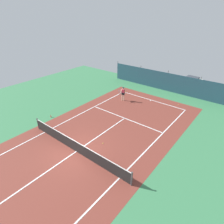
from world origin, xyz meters
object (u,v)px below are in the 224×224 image
(tennis_ball_near_player, at_px, (178,104))
(parked_car, at_px, (190,84))
(tennis_ball_by_sideline, at_px, (103,143))
(water_bottle, at_px, (51,116))
(tennis_player, at_px, (123,93))
(tennis_net, at_px, (76,146))
(tennis_ball_midcourt, at_px, (126,92))

(tennis_ball_near_player, relative_size, parked_car, 0.02)
(tennis_ball_by_sideline, xyz_separation_m, water_bottle, (-6.89, -0.06, 0.09))
(tennis_player, height_order, tennis_ball_by_sideline, tennis_player)
(tennis_player, distance_m, tennis_ball_near_player, 6.43)
(tennis_ball_near_player, relative_size, tennis_ball_by_sideline, 1.00)
(tennis_net, bearing_deg, tennis_ball_by_sideline, 64.30)
(tennis_player, height_order, parked_car, parked_car)
(tennis_net, distance_m, parked_car, 18.35)
(tennis_player, bearing_deg, tennis_ball_midcourt, -80.29)
(tennis_net, bearing_deg, tennis_ball_near_player, 76.84)
(tennis_ball_near_player, xyz_separation_m, parked_car, (-0.60, 5.44, 0.81))
(tennis_ball_by_sideline, xyz_separation_m, parked_car, (1.42, 16.20, 0.81))
(tennis_player, relative_size, tennis_ball_midcourt, 24.85)
(tennis_net, xyz_separation_m, tennis_ball_midcourt, (-3.88, 12.11, -0.48))
(tennis_player, distance_m, tennis_ball_by_sideline, 8.54)
(tennis_ball_near_player, xyz_separation_m, tennis_ball_by_sideline, (-2.02, -10.75, 0.00))
(tennis_ball_by_sideline, bearing_deg, tennis_player, 114.82)
(tennis_ball_by_sideline, distance_m, parked_car, 16.28)
(tennis_player, height_order, tennis_ball_midcourt, tennis_player)
(tennis_player, distance_m, tennis_ball_midcourt, 2.88)
(tennis_net, distance_m, tennis_player, 10.05)
(tennis_net, height_order, parked_car, parked_car)
(tennis_player, xyz_separation_m, water_bottle, (-3.33, -7.77, -0.84))
(tennis_ball_midcourt, bearing_deg, tennis_player, -62.24)
(tennis_net, relative_size, water_bottle, 42.17)
(tennis_ball_midcourt, distance_m, tennis_ball_by_sideline, 11.22)
(water_bottle, bearing_deg, parked_car, 62.93)
(tennis_net, height_order, tennis_player, tennis_player)
(tennis_ball_by_sideline, bearing_deg, tennis_net, -115.70)
(tennis_ball_near_player, bearing_deg, tennis_player, -151.38)
(tennis_ball_near_player, relative_size, tennis_ball_midcourt, 1.00)
(tennis_net, height_order, water_bottle, tennis_net)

